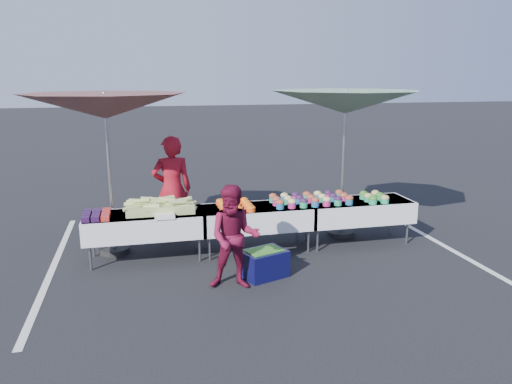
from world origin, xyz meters
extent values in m
plane|color=black|center=(0.00, 0.00, 0.00)|extent=(80.00, 80.00, 0.00)
cube|color=silver|center=(-3.20, 0.00, 0.00)|extent=(0.10, 5.00, 0.00)
cube|color=silver|center=(3.20, 0.00, 0.00)|extent=(0.10, 5.00, 0.00)
cube|color=white|center=(-1.80, 0.00, 0.73)|extent=(1.80, 0.75, 0.04)
cube|color=white|center=(-1.80, 0.00, 0.57)|extent=(1.86, 0.81, 0.36)
cylinder|color=slate|center=(-2.62, -0.29, 0.20)|extent=(0.04, 0.04, 0.39)
cylinder|color=slate|center=(-2.62, 0.29, 0.20)|extent=(0.04, 0.04, 0.39)
cylinder|color=slate|center=(-0.98, -0.29, 0.20)|extent=(0.04, 0.04, 0.39)
cylinder|color=slate|center=(-0.98, 0.29, 0.20)|extent=(0.04, 0.04, 0.39)
cube|color=white|center=(0.00, 0.00, 0.73)|extent=(1.80, 0.75, 0.04)
cube|color=white|center=(0.00, 0.00, 0.57)|extent=(1.86, 0.81, 0.36)
cylinder|color=slate|center=(-0.82, -0.29, 0.20)|extent=(0.04, 0.04, 0.39)
cylinder|color=slate|center=(-0.82, 0.29, 0.20)|extent=(0.04, 0.04, 0.39)
cylinder|color=slate|center=(0.82, -0.29, 0.20)|extent=(0.04, 0.04, 0.39)
cylinder|color=slate|center=(0.82, 0.29, 0.20)|extent=(0.04, 0.04, 0.39)
cube|color=white|center=(1.80, 0.00, 0.73)|extent=(1.80, 0.75, 0.04)
cube|color=white|center=(1.80, 0.00, 0.57)|extent=(1.86, 0.81, 0.36)
cylinder|color=slate|center=(0.98, -0.29, 0.20)|extent=(0.04, 0.04, 0.39)
cylinder|color=slate|center=(0.98, 0.29, 0.20)|extent=(0.04, 0.04, 0.39)
cylinder|color=slate|center=(2.62, -0.29, 0.20)|extent=(0.04, 0.04, 0.39)
cylinder|color=slate|center=(2.62, 0.29, 0.20)|extent=(0.04, 0.04, 0.39)
cube|color=black|center=(-2.65, -0.27, 0.79)|extent=(0.12, 0.12, 0.08)
cube|color=black|center=(-2.65, -0.13, 0.79)|extent=(0.12, 0.12, 0.08)
cube|color=black|center=(-2.65, 0.01, 0.79)|extent=(0.12, 0.12, 0.08)
cube|color=black|center=(-2.65, 0.15, 0.79)|extent=(0.12, 0.12, 0.08)
cube|color=black|center=(-2.51, -0.27, 0.79)|extent=(0.12, 0.12, 0.08)
cube|color=black|center=(-2.51, -0.13, 0.79)|extent=(0.12, 0.12, 0.08)
cube|color=black|center=(-2.51, 0.01, 0.79)|extent=(0.12, 0.12, 0.08)
cube|color=black|center=(-2.51, 0.15, 0.79)|extent=(0.12, 0.12, 0.08)
cube|color=#BD3714|center=(-2.37, -0.27, 0.79)|extent=(0.12, 0.12, 0.08)
cube|color=#BD3714|center=(-2.37, -0.13, 0.79)|extent=(0.12, 0.12, 0.08)
cube|color=#BD3714|center=(-2.37, 0.01, 0.79)|extent=(0.12, 0.12, 0.08)
cube|color=#BD3714|center=(-2.37, 0.15, 0.79)|extent=(0.12, 0.12, 0.08)
cube|color=#96B75D|center=(-1.55, 0.05, 0.82)|extent=(1.05, 0.55, 0.14)
cylinder|color=#96B75D|center=(-1.25, 0.20, 0.85)|extent=(0.27, 0.09, 0.10)
cylinder|color=#96B75D|center=(-1.93, 0.10, 0.92)|extent=(0.27, 0.14, 0.07)
cylinder|color=#96B75D|center=(-1.44, -0.06, 0.97)|extent=(0.27, 0.14, 0.09)
cylinder|color=#96B75D|center=(-1.97, 0.08, 0.87)|extent=(0.27, 0.15, 0.10)
cylinder|color=#96B75D|center=(-1.73, -0.01, 0.91)|extent=(0.27, 0.15, 0.08)
cylinder|color=#96B75D|center=(-1.59, 0.09, 0.94)|extent=(0.27, 0.10, 0.10)
cylinder|color=#96B75D|center=(-1.59, -0.03, 0.94)|extent=(0.27, 0.07, 0.08)
cylinder|color=#96B75D|center=(-1.68, -0.13, 0.90)|extent=(0.27, 0.14, 0.09)
cylinder|color=#96B75D|center=(-1.71, 0.25, 0.92)|extent=(0.27, 0.12, 0.08)
cylinder|color=#96B75D|center=(-1.09, 0.14, 0.87)|extent=(0.27, 0.16, 0.08)
cylinder|color=#96B75D|center=(-1.86, 0.01, 0.92)|extent=(0.27, 0.11, 0.07)
cylinder|color=#96B75D|center=(-1.64, -0.18, 0.85)|extent=(0.27, 0.10, 0.07)
cylinder|color=#96B75D|center=(-1.44, 0.19, 0.93)|extent=(0.27, 0.12, 0.08)
cylinder|color=#96B75D|center=(-1.98, -0.17, 0.90)|extent=(0.27, 0.15, 0.08)
cylinder|color=#96B75D|center=(-1.89, 0.09, 0.94)|extent=(0.27, 0.10, 0.08)
cylinder|color=#96B75D|center=(-1.34, 0.00, 0.90)|extent=(0.27, 0.16, 0.10)
cylinder|color=#96B75D|center=(-1.83, -0.02, 0.97)|extent=(0.27, 0.12, 0.09)
cylinder|color=#96B75D|center=(-1.28, -0.18, 0.95)|extent=(0.27, 0.09, 0.07)
cylinder|color=#96B75D|center=(-1.22, -0.15, 0.88)|extent=(0.27, 0.10, 0.09)
cylinder|color=#96B75D|center=(-1.30, -0.09, 0.87)|extent=(0.27, 0.12, 0.09)
cylinder|color=#96B75D|center=(-1.45, 0.28, 0.86)|extent=(0.27, 0.10, 0.08)
cylinder|color=#96B75D|center=(-1.17, 0.03, 0.93)|extent=(0.27, 0.14, 0.10)
cylinder|color=#96B75D|center=(-1.24, 0.25, 0.86)|extent=(0.27, 0.12, 0.07)
cylinder|color=#96B75D|center=(-1.30, 0.23, 0.86)|extent=(0.27, 0.07, 0.10)
cylinder|color=#96B75D|center=(-1.13, -0.19, 0.86)|extent=(0.27, 0.09, 0.10)
cube|color=white|center=(-1.50, -0.30, 0.78)|extent=(0.30, 0.25, 0.05)
cylinder|color=#F84C1B|center=(-0.55, -0.28, 0.78)|extent=(0.15, 0.15, 0.05)
ellipsoid|color=orange|center=(-0.55, -0.28, 0.81)|extent=(0.15, 0.15, 0.08)
cylinder|color=#F84C1B|center=(-0.55, -0.10, 0.78)|extent=(0.15, 0.15, 0.05)
ellipsoid|color=orange|center=(-0.55, -0.10, 0.81)|extent=(0.15, 0.15, 0.08)
cylinder|color=#F84C1B|center=(-0.55, 0.08, 0.78)|extent=(0.15, 0.15, 0.05)
ellipsoid|color=orange|center=(-0.55, 0.08, 0.81)|extent=(0.15, 0.15, 0.08)
cylinder|color=#F84C1B|center=(-0.55, 0.26, 0.78)|extent=(0.15, 0.15, 0.05)
ellipsoid|color=orange|center=(-0.55, 0.26, 0.81)|extent=(0.15, 0.15, 0.08)
cylinder|color=#F84C1B|center=(-0.35, -0.28, 0.78)|extent=(0.15, 0.15, 0.05)
ellipsoid|color=orange|center=(-0.35, -0.28, 0.81)|extent=(0.15, 0.15, 0.08)
cylinder|color=#F84C1B|center=(-0.35, -0.10, 0.78)|extent=(0.15, 0.15, 0.05)
ellipsoid|color=orange|center=(-0.35, -0.10, 0.81)|extent=(0.15, 0.15, 0.08)
cylinder|color=#F84C1B|center=(-0.35, 0.08, 0.78)|extent=(0.15, 0.15, 0.05)
ellipsoid|color=orange|center=(-0.35, 0.08, 0.81)|extent=(0.15, 0.15, 0.08)
cylinder|color=#F84C1B|center=(-0.35, 0.26, 0.78)|extent=(0.15, 0.15, 0.05)
ellipsoid|color=orange|center=(-0.35, 0.26, 0.81)|extent=(0.15, 0.15, 0.08)
cylinder|color=#F84C1B|center=(-0.15, -0.28, 0.78)|extent=(0.15, 0.15, 0.05)
ellipsoid|color=orange|center=(-0.15, -0.28, 0.81)|extent=(0.15, 0.15, 0.08)
cylinder|color=#F84C1B|center=(-0.15, -0.10, 0.78)|extent=(0.15, 0.15, 0.05)
ellipsoid|color=orange|center=(-0.15, -0.10, 0.81)|extent=(0.15, 0.15, 0.08)
cylinder|color=#F84C1B|center=(-0.15, 0.08, 0.78)|extent=(0.15, 0.15, 0.05)
ellipsoid|color=orange|center=(-0.15, 0.08, 0.81)|extent=(0.15, 0.15, 0.08)
cylinder|color=#F84C1B|center=(-0.15, 0.26, 0.78)|extent=(0.15, 0.15, 0.05)
ellipsoid|color=orange|center=(-0.15, 0.26, 0.81)|extent=(0.15, 0.15, 0.08)
cylinder|color=#206498|center=(0.35, -0.22, 0.80)|extent=(0.13, 0.13, 0.10)
ellipsoid|color=#983721|center=(0.35, -0.22, 0.86)|extent=(0.14, 0.14, 0.10)
cylinder|color=#B5266E|center=(0.35, 0.00, 0.80)|extent=(0.13, 0.13, 0.10)
ellipsoid|color=#983721|center=(0.35, 0.00, 0.86)|extent=(0.14, 0.14, 0.10)
cylinder|color=#279D69|center=(0.35, 0.22, 0.80)|extent=(0.13, 0.13, 0.10)
ellipsoid|color=#983721|center=(0.35, 0.22, 0.86)|extent=(0.14, 0.14, 0.10)
cylinder|color=#B5266E|center=(0.55, -0.22, 0.80)|extent=(0.13, 0.13, 0.10)
ellipsoid|color=#CFC564|center=(0.55, -0.22, 0.86)|extent=(0.14, 0.14, 0.10)
cylinder|color=#279D69|center=(0.55, 0.00, 0.80)|extent=(0.13, 0.13, 0.10)
ellipsoid|color=#CFC564|center=(0.55, 0.00, 0.86)|extent=(0.14, 0.14, 0.10)
cylinder|color=#206498|center=(0.55, 0.22, 0.80)|extent=(0.13, 0.13, 0.10)
ellipsoid|color=#CFC564|center=(0.55, 0.22, 0.86)|extent=(0.14, 0.14, 0.10)
cylinder|color=#279D69|center=(0.75, -0.22, 0.80)|extent=(0.13, 0.13, 0.10)
ellipsoid|color=#2C1331|center=(0.75, -0.22, 0.86)|extent=(0.14, 0.14, 0.10)
cylinder|color=#206498|center=(0.75, 0.00, 0.80)|extent=(0.13, 0.13, 0.10)
ellipsoid|color=#2C1331|center=(0.75, 0.00, 0.86)|extent=(0.14, 0.14, 0.10)
cylinder|color=#B5266E|center=(0.75, 0.22, 0.80)|extent=(0.13, 0.13, 0.10)
ellipsoid|color=#2C1331|center=(0.75, 0.22, 0.86)|extent=(0.14, 0.14, 0.10)
cylinder|color=#206498|center=(0.95, -0.22, 0.80)|extent=(0.13, 0.13, 0.10)
ellipsoid|color=#983721|center=(0.95, -0.22, 0.86)|extent=(0.14, 0.14, 0.10)
cylinder|color=#B5266E|center=(0.95, 0.00, 0.80)|extent=(0.13, 0.13, 0.10)
ellipsoid|color=#983721|center=(0.95, 0.00, 0.86)|extent=(0.14, 0.14, 0.10)
cylinder|color=#279D69|center=(0.95, 0.22, 0.80)|extent=(0.13, 0.13, 0.10)
ellipsoid|color=#983721|center=(0.95, 0.22, 0.86)|extent=(0.14, 0.14, 0.10)
cylinder|color=#B5266E|center=(1.15, -0.22, 0.80)|extent=(0.13, 0.13, 0.10)
ellipsoid|color=#CFC564|center=(1.15, -0.22, 0.86)|extent=(0.14, 0.14, 0.10)
cylinder|color=#279D69|center=(1.15, 0.00, 0.80)|extent=(0.13, 0.13, 0.10)
ellipsoid|color=#CFC564|center=(1.15, 0.00, 0.86)|extent=(0.14, 0.14, 0.10)
cylinder|color=#206498|center=(1.15, 0.22, 0.80)|extent=(0.13, 0.13, 0.10)
ellipsoid|color=#CFC564|center=(1.15, 0.22, 0.86)|extent=(0.14, 0.14, 0.10)
cylinder|color=#279D69|center=(1.35, -0.22, 0.80)|extent=(0.13, 0.13, 0.10)
ellipsoid|color=#2C1331|center=(1.35, -0.22, 0.86)|extent=(0.14, 0.14, 0.10)
cylinder|color=#206498|center=(1.35, 0.00, 0.80)|extent=(0.13, 0.13, 0.10)
ellipsoid|color=#2C1331|center=(1.35, 0.00, 0.86)|extent=(0.14, 0.14, 0.10)
cylinder|color=#B5266E|center=(1.35, 0.22, 0.80)|extent=(0.13, 0.13, 0.10)
ellipsoid|color=#2C1331|center=(1.35, 0.22, 0.86)|extent=(0.14, 0.14, 0.10)
cylinder|color=#206498|center=(1.55, -0.22, 0.80)|extent=(0.13, 0.13, 0.10)
ellipsoid|color=#983721|center=(1.55, -0.22, 0.86)|extent=(0.14, 0.14, 0.10)
cylinder|color=#B5266E|center=(1.55, 0.00, 0.80)|extent=(0.13, 0.13, 0.10)
ellipsoid|color=#983721|center=(1.55, 0.00, 0.86)|extent=(0.14, 0.14, 0.10)
cylinder|color=#279D69|center=(1.55, 0.22, 0.80)|extent=(0.13, 0.13, 0.10)
ellipsoid|color=#983721|center=(1.55, 0.22, 0.86)|extent=(0.14, 0.14, 0.10)
cylinder|color=#279D69|center=(1.95, -0.28, 0.79)|extent=(0.14, 0.14, 0.08)
ellipsoid|color=#25721E|center=(1.95, -0.28, 0.84)|extent=(0.14, 0.14, 0.11)
cylinder|color=#279D69|center=(1.95, -0.10, 0.79)|extent=(0.14, 0.14, 0.08)
ellipsoid|color=tan|center=(1.95, -0.10, 0.84)|extent=(0.14, 0.14, 0.11)
cylinder|color=#279D69|center=(1.95, 0.08, 0.79)|extent=(0.14, 0.14, 0.08)
ellipsoid|color=#25721E|center=(1.95, 0.08, 0.84)|extent=(0.14, 0.14, 0.11)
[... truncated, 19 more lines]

